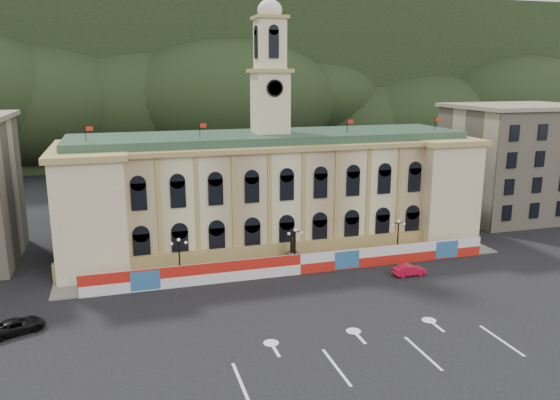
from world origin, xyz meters
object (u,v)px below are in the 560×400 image
object	(u,v)px
statue	(292,257)
lamp_center	(295,245)
black_suv	(17,326)
red_sedan	(409,270)

from	to	relation	value
statue	lamp_center	bearing A→B (deg)	-90.00
black_suv	statue	bearing A→B (deg)	-94.99
red_sedan	lamp_center	bearing A→B (deg)	63.73
black_suv	lamp_center	bearing A→B (deg)	-96.73
statue	black_suv	size ratio (longest dim) A/B	0.68
statue	black_suv	xyz separation A→B (m)	(-30.00, -9.87, -0.50)
lamp_center	black_suv	world-z (taller)	lamp_center
statue	red_sedan	distance (m)	14.23
statue	lamp_center	size ratio (longest dim) A/B	0.72
lamp_center	statue	bearing A→B (deg)	90.00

